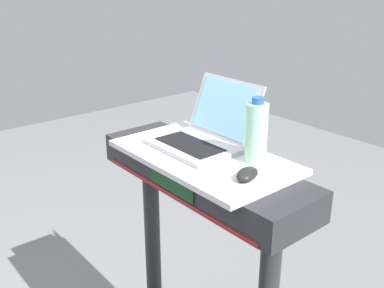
{
  "coord_description": "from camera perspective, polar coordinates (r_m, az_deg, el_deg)",
  "views": [
    {
      "loc": [
        1.12,
        -0.28,
        1.71
      ],
      "look_at": [
        0.0,
        0.65,
        1.15
      ],
      "focal_mm": 42.13,
      "sensor_mm": 36.0,
      "label": 1
    }
  ],
  "objects": [
    {
      "name": "laptop",
      "position": [
        1.67,
        1.49,
        1.4
      ],
      "size": [
        0.32,
        0.32,
        0.23
      ],
      "rotation": [
        0.0,
        0.0,
        -0.01
      ],
      "color": "#B7B7BC",
      "rests_on": "desk_board"
    },
    {
      "name": "computer_mouse",
      "position": [
        1.42,
        7.0,
        -3.78
      ],
      "size": [
        0.09,
        0.11,
        0.03
      ],
      "primitive_type": "ellipsoid",
      "rotation": [
        0.0,
        0.0,
        0.35
      ],
      "color": "black",
      "rests_on": "desk_board"
    },
    {
      "name": "desk_board",
      "position": [
        1.61,
        1.37,
        -1.58
      ],
      "size": [
        0.67,
        0.38,
        0.02
      ],
      "primitive_type": "cube",
      "color": "silver",
      "rests_on": "treadmill_base"
    },
    {
      "name": "water_bottle",
      "position": [
        1.52,
        8.17,
        1.48
      ],
      "size": [
        0.07,
        0.07,
        0.23
      ],
      "color": "#9EDBB2",
      "rests_on": "desk_board"
    }
  ]
}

